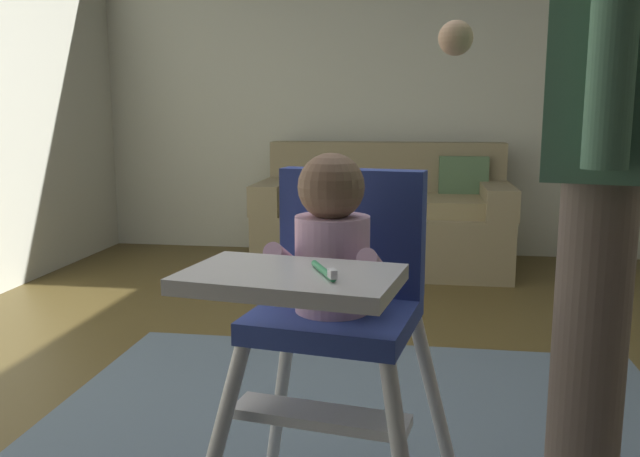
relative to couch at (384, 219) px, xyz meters
name	(u,v)px	position (x,y,z in m)	size (l,w,h in m)	color
ground	(309,427)	(-0.13, -2.40, -0.38)	(5.79, 7.39, 0.10)	#514220
wall_far	(373,74)	(-0.13, 0.52, 1.03)	(4.99, 0.06, 2.72)	beige
couch	(384,219)	(0.00, 0.00, 0.00)	(1.71, 0.86, 0.86)	#817353
high_chair	(334,282)	(0.05, -3.13, 0.35)	(0.69, 0.79, 0.99)	silver
adult_standing	(599,160)	(0.58, -3.26, 0.65)	(0.50, 0.58, 1.72)	#756256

